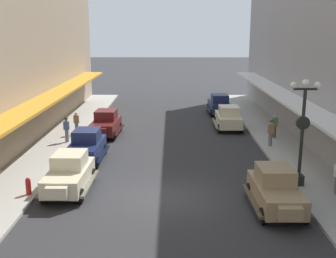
% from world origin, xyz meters
% --- Properties ---
extents(ground_plane, '(200.00, 200.00, 0.00)m').
position_xyz_m(ground_plane, '(0.00, 0.00, 0.00)').
color(ground_plane, '#2D2D30').
extents(sidewalk_left, '(3.00, 60.00, 0.15)m').
position_xyz_m(sidewalk_left, '(-7.50, 0.00, 0.07)').
color(sidewalk_left, '#A8A59E').
rests_on(sidewalk_left, ground).
extents(sidewalk_right, '(3.00, 60.00, 0.15)m').
position_xyz_m(sidewalk_right, '(7.50, 0.00, 0.07)').
color(sidewalk_right, '#A8A59E').
rests_on(sidewalk_right, ground).
extents(parked_car_0, '(2.19, 4.28, 1.84)m').
position_xyz_m(parked_car_0, '(4.63, -1.31, 0.94)').
color(parked_car_0, '#997F5B').
rests_on(parked_car_0, ground).
extents(parked_car_1, '(2.18, 4.28, 1.84)m').
position_xyz_m(parked_car_1, '(-4.64, 0.69, 0.94)').
color(parked_car_1, beige).
rests_on(parked_car_1, ground).
extents(parked_car_2, '(2.23, 4.29, 1.84)m').
position_xyz_m(parked_car_2, '(4.56, 19.48, 0.94)').
color(parked_car_2, '#19234C').
rests_on(parked_car_2, ground).
extents(parked_car_3, '(2.16, 4.27, 1.84)m').
position_xyz_m(parked_car_3, '(4.60, 13.57, 0.94)').
color(parked_car_3, beige).
rests_on(parked_car_3, ground).
extents(parked_car_4, '(2.19, 4.28, 1.84)m').
position_xyz_m(parked_car_4, '(-4.77, 5.44, 0.94)').
color(parked_car_4, '#19234C').
rests_on(parked_car_4, ground).
extents(parked_car_5, '(2.30, 4.31, 1.84)m').
position_xyz_m(parked_car_5, '(-4.56, 11.48, 0.94)').
color(parked_car_5, '#591919').
rests_on(parked_car_5, ground).
extents(lamp_post_with_clock, '(1.42, 0.44, 5.16)m').
position_xyz_m(lamp_post_with_clock, '(6.40, 1.24, 2.99)').
color(lamp_post_with_clock, black).
rests_on(lamp_post_with_clock, sidewalk_right).
extents(fire_hydrant, '(0.24, 0.24, 0.82)m').
position_xyz_m(fire_hydrant, '(-6.35, -0.10, 0.56)').
color(fire_hydrant, '#B21E19').
rests_on(fire_hydrant, sidewalk_left).
extents(pedestrian_0, '(0.36, 0.24, 1.64)m').
position_xyz_m(pedestrian_0, '(-6.61, 11.14, 0.99)').
color(pedestrian_0, slate).
rests_on(pedestrian_0, sidewalk_left).
extents(pedestrian_1, '(0.36, 0.28, 1.67)m').
position_xyz_m(pedestrian_1, '(6.64, 8.26, 1.01)').
color(pedestrian_1, slate).
rests_on(pedestrian_1, sidewalk_right).
extents(pedestrian_3, '(0.36, 0.28, 1.67)m').
position_xyz_m(pedestrian_3, '(-6.82, 9.10, 1.01)').
color(pedestrian_3, slate).
rests_on(pedestrian_3, sidewalk_left).
extents(pedestrian_4, '(0.36, 0.24, 1.64)m').
position_xyz_m(pedestrian_4, '(7.42, 10.39, 0.99)').
color(pedestrian_4, '#4C4238').
rests_on(pedestrian_4, sidewalk_right).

